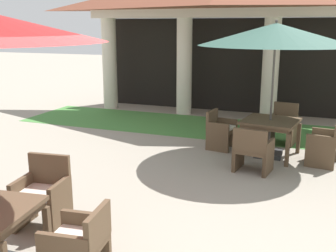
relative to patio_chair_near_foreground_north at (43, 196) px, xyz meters
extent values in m
cylinder|color=beige|center=(-3.03, 7.41, 0.98)|extent=(0.45, 0.45, 2.81)
cylinder|color=beige|center=(-0.53, 7.41, 0.98)|extent=(0.45, 0.45, 2.81)
cylinder|color=beige|center=(1.96, 7.41, 0.98)|extent=(0.45, 0.45, 2.81)
cube|color=beige|center=(0.71, 7.41, 2.50)|extent=(8.28, 0.70, 0.24)
cube|color=black|center=(0.71, 8.31, 0.98)|extent=(8.08, 0.16, 2.81)
cube|color=#47843D|center=(0.71, 5.99, -0.42)|extent=(10.48, 2.37, 0.01)
cube|color=brown|center=(0.47, -0.55, -0.13)|extent=(0.08, 0.08, 0.59)
cube|color=brown|center=(0.00, -0.04, 0.00)|extent=(0.65, 0.61, 0.07)
cube|color=silver|center=(0.00, -0.04, 0.06)|extent=(0.60, 0.56, 0.05)
cube|color=brown|center=(-0.02, 0.21, 0.27)|extent=(0.59, 0.13, 0.47)
cube|color=brown|center=(0.28, -0.01, -0.10)|extent=(0.12, 0.54, 0.66)
cube|color=brown|center=(-0.27, -0.07, -0.10)|extent=(0.12, 0.54, 0.66)
cube|color=brown|center=(0.30, -0.25, -0.23)|extent=(0.06, 0.06, 0.40)
cube|color=brown|center=(-0.23, -0.31, -0.23)|extent=(0.06, 0.06, 0.40)
cube|color=brown|center=(0.24, 0.23, -0.23)|extent=(0.06, 0.06, 0.40)
cube|color=brown|center=(-0.29, 0.17, -0.23)|extent=(0.06, 0.06, 0.40)
cube|color=brown|center=(1.07, -0.88, -0.01)|extent=(0.61, 0.60, 0.07)
cube|color=silver|center=(1.07, -0.88, 0.05)|extent=(0.56, 0.56, 0.05)
cube|color=brown|center=(1.33, -0.85, 0.21)|extent=(0.12, 0.55, 0.37)
cube|color=brown|center=(1.04, -0.63, -0.10)|extent=(0.55, 0.13, 0.66)
cube|color=brown|center=(0.80, -0.67, -0.24)|extent=(0.06, 0.06, 0.39)
cube|color=brown|center=(2.40, 4.09, 0.30)|extent=(1.18, 1.18, 0.05)
cube|color=brown|center=(2.40, 4.09, 0.24)|extent=(1.08, 1.08, 0.07)
cube|color=brown|center=(1.85, 3.69, -0.11)|extent=(0.08, 0.08, 0.63)
cube|color=brown|center=(2.80, 3.55, -0.11)|extent=(0.08, 0.08, 0.63)
cube|color=brown|center=(2.00, 4.64, -0.11)|extent=(0.08, 0.08, 0.63)
cube|color=brown|center=(2.95, 4.49, -0.11)|extent=(0.08, 0.08, 0.63)
cube|color=#2D2D2D|center=(2.40, 4.09, -0.38)|extent=(0.53, 0.53, 0.09)
cylinder|color=#4C4742|center=(2.40, 4.09, 0.76)|extent=(0.04, 0.04, 2.39)
cone|color=#33594C|center=(2.40, 4.09, 2.00)|extent=(2.97, 2.97, 0.42)
sphere|color=#4C4742|center=(2.40, 4.09, 2.24)|extent=(0.06, 0.06, 0.06)
cube|color=brown|center=(2.56, 5.11, -0.03)|extent=(0.62, 0.62, 0.07)
cube|color=silver|center=(2.56, 5.11, 0.03)|extent=(0.57, 0.57, 0.05)
cube|color=brown|center=(2.59, 5.36, 0.24)|extent=(0.55, 0.14, 0.46)
cube|color=brown|center=(2.81, 5.07, -0.11)|extent=(0.14, 0.54, 0.63)
cube|color=brown|center=(2.31, 5.15, -0.11)|extent=(0.14, 0.54, 0.63)
cube|color=brown|center=(2.76, 4.84, -0.25)|extent=(0.06, 0.06, 0.36)
cube|color=brown|center=(2.28, 4.91, -0.25)|extent=(0.06, 0.06, 0.36)
cube|color=brown|center=(2.83, 5.31, -0.25)|extent=(0.06, 0.06, 0.36)
cube|color=brown|center=(2.35, 5.39, -0.25)|extent=(0.06, 0.06, 0.36)
cube|color=brown|center=(2.24, 3.07, -0.03)|extent=(0.68, 0.61, 0.07)
cube|color=silver|center=(2.24, 3.07, 0.03)|extent=(0.63, 0.56, 0.05)
cube|color=brown|center=(2.20, 2.83, 0.21)|extent=(0.61, 0.15, 0.41)
cube|color=brown|center=(1.96, 3.12, -0.12)|extent=(0.14, 0.53, 0.61)
cube|color=brown|center=(2.52, 3.03, -0.12)|extent=(0.14, 0.53, 0.61)
cube|color=brown|center=(2.00, 3.35, -0.25)|extent=(0.06, 0.06, 0.36)
cube|color=brown|center=(2.55, 3.26, -0.25)|extent=(0.06, 0.06, 0.36)
cube|color=brown|center=(1.93, 2.88, -0.25)|extent=(0.06, 0.06, 0.36)
cube|color=brown|center=(2.48, 2.80, -0.25)|extent=(0.06, 0.06, 0.36)
cube|color=brown|center=(1.38, 4.25, -0.02)|extent=(0.58, 0.60, 0.07)
cube|color=silver|center=(1.38, 4.25, 0.04)|extent=(0.53, 0.55, 0.05)
cube|color=brown|center=(1.15, 4.29, 0.21)|extent=(0.14, 0.53, 0.38)
cube|color=brown|center=(1.42, 4.49, -0.12)|extent=(0.51, 0.14, 0.62)
cube|color=brown|center=(1.34, 4.01, -0.12)|extent=(0.51, 0.14, 0.62)
cube|color=brown|center=(1.64, 4.45, -0.24)|extent=(0.06, 0.06, 0.38)
cube|color=brown|center=(1.57, 3.98, -0.24)|extent=(0.06, 0.06, 0.38)
cube|color=brown|center=(1.19, 4.52, -0.24)|extent=(0.06, 0.06, 0.38)
cube|color=brown|center=(1.12, 4.05, -0.24)|extent=(0.06, 0.06, 0.38)
cube|color=brown|center=(3.42, 3.94, -0.03)|extent=(0.61, 0.69, 0.07)
cube|color=silver|center=(3.42, 3.94, 0.03)|extent=(0.56, 0.63, 0.05)
cube|color=brown|center=(3.37, 3.65, -0.11)|extent=(0.53, 0.14, 0.63)
cube|color=brown|center=(3.46, 4.22, -0.11)|extent=(0.53, 0.14, 0.63)
cube|color=brown|center=(3.14, 3.69, -0.24)|extent=(0.06, 0.06, 0.37)
cube|color=brown|center=(3.23, 4.25, -0.24)|extent=(0.06, 0.06, 0.37)
cube|color=brown|center=(3.61, 3.62, -0.24)|extent=(0.06, 0.06, 0.37)
camera|label=1|loc=(3.26, -4.01, 2.15)|focal=43.28mm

